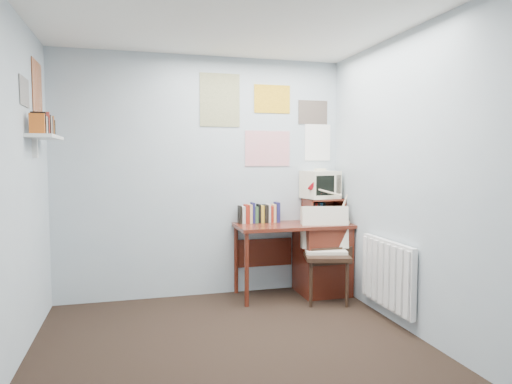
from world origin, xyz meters
TOP-DOWN VIEW (x-y plane):
  - ground at (0.00, 0.00)m, footprint 3.50×3.50m
  - back_wall at (0.00, 1.75)m, footprint 3.00×0.02m
  - right_wall at (1.50, 0.00)m, footprint 0.02×3.50m
  - desk at (1.17, 1.48)m, footprint 1.20×0.55m
  - desk_chair at (1.15, 1.18)m, footprint 0.58×0.56m
  - desk_lamp at (1.42, 1.33)m, footprint 0.33×0.30m
  - tv_riser at (1.29, 1.59)m, footprint 0.40×0.30m
  - crt_tv at (1.26, 1.61)m, footprint 0.39×0.37m
  - book_row at (0.66, 1.66)m, footprint 0.60×0.14m
  - radiator at (1.46, 0.55)m, footprint 0.09×0.80m
  - wall_shelf at (-1.40, 1.10)m, footprint 0.20×0.62m
  - posters_back at (0.70, 1.74)m, footprint 1.20×0.01m
  - posters_left at (-1.49, 1.10)m, footprint 0.01×0.70m

SIDE VIEW (x-z plane):
  - ground at x=0.00m, z-range 0.00..0.00m
  - desk at x=1.17m, z-range 0.03..0.79m
  - radiator at x=1.46m, z-range 0.12..0.72m
  - desk_chair at x=1.15m, z-range 0.00..0.93m
  - book_row at x=0.66m, z-range 0.76..0.98m
  - tv_riser at x=1.29m, z-range 0.76..1.01m
  - desk_lamp at x=1.42m, z-range 0.76..1.16m
  - crt_tv at x=1.26m, z-range 1.01..1.34m
  - back_wall at x=0.00m, z-range 0.00..2.50m
  - right_wall at x=1.50m, z-range 0.00..2.50m
  - wall_shelf at x=-1.40m, z-range 1.50..1.74m
  - posters_back at x=0.70m, z-range 1.40..2.30m
  - posters_left at x=-1.49m, z-range 1.70..2.30m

